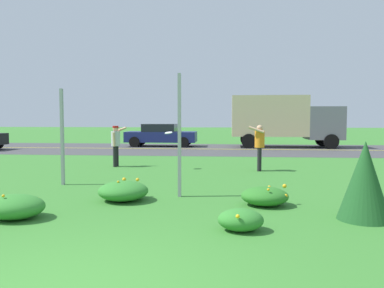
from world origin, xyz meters
The scene contains 15 objects.
ground_plane centered at (0.00, 9.53, 0.00)m, with size 120.00×120.00×0.00m, color #387A2D.
highway_strip centered at (0.00, 19.06, 0.00)m, with size 120.00×8.61×0.01m, color #424244.
highway_center_stripe centered at (0.00, 19.06, 0.01)m, with size 120.00×0.16×0.00m, color yellow.
daylily_clump_mid_right centered at (2.47, 4.55, 0.20)m, with size 1.00×0.90×0.44m.
daylily_clump_mid_left centered at (-0.64, 4.72, 0.22)m, with size 1.12×1.09×0.49m.
daylily_clump_front_right centered at (-2.20, 3.00, 0.22)m, with size 1.10×0.93×0.49m.
daylily_clump_front_left centered at (1.91, 2.65, 0.18)m, with size 0.75×0.66×0.36m.
sign_post_near_path centered at (-2.86, 6.58, 1.32)m, with size 0.07×0.10×2.65m.
sign_post_by_roadside centered at (0.56, 5.29, 1.44)m, with size 0.07×0.10×2.88m.
evergreen_shrub_side centered at (4.16, 3.54, 0.72)m, with size 0.94×0.94×1.44m, color #1E5123.
person_thrower_red_cap_gray_shirt centered at (-2.56, 10.60, 0.94)m, with size 0.56×0.51×1.54m.
person_catcher_orange_shirt centered at (2.76, 9.93, 0.96)m, with size 0.57×0.51×1.60m.
frisbee_white centered at (-0.46, 10.09, 1.31)m, with size 0.28×0.27×0.10m.
car_navy_center_left centered at (-2.69, 21.00, 0.74)m, with size 4.50×2.00×1.45m.
box_truck_gray centered at (5.07, 21.00, 1.80)m, with size 6.70×2.46×3.20m.
Camera 1 is at (1.72, -3.66, 1.86)m, focal length 36.27 mm.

